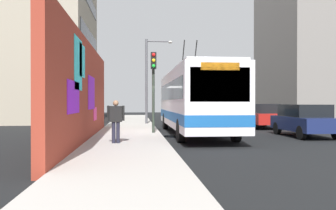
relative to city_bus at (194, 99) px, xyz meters
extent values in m
plane|color=black|center=(0.45, 1.80, -1.87)|extent=(80.00, 80.00, 0.00)
cube|color=#ADA8A0|center=(0.45, 3.40, -1.79)|extent=(48.00, 3.20, 0.15)
cube|color=maroon|center=(-3.23, 5.15, 0.25)|extent=(14.63, 0.30, 4.23)
cube|color=#F2338C|center=(-1.04, 4.99, -0.73)|extent=(1.20, 0.02, 0.63)
cube|color=#8C19D8|center=(-7.03, 4.99, -0.02)|extent=(2.14, 0.02, 1.02)
cube|color=#33D8E5|center=(-5.23, 4.99, 1.33)|extent=(1.34, 0.02, 1.18)
cube|color=#33D8E5|center=(-6.12, 4.99, 1.12)|extent=(1.59, 0.02, 1.77)
cube|color=#8C19D8|center=(-2.44, 4.99, 0.24)|extent=(2.20, 0.02, 1.44)
cube|color=#9E937F|center=(14.23, 11.00, 4.90)|extent=(12.73, 7.64, 13.54)
cube|color=black|center=(14.23, 7.16, 2.53)|extent=(10.82, 0.04, 1.10)
cube|color=black|center=(14.23, 7.16, 5.73)|extent=(10.82, 0.04, 1.10)
cube|color=black|center=(14.23, 7.16, 8.93)|extent=(10.82, 0.04, 1.10)
cube|color=gray|center=(16.48, -15.20, 6.70)|extent=(11.17, 8.85, 17.14)
cube|color=silver|center=(0.01, 0.00, -0.02)|extent=(11.59, 2.60, 2.79)
cube|color=silver|center=(0.01, 0.00, 1.44)|extent=(11.12, 2.39, 0.12)
cube|color=#1959A5|center=(0.01, 0.00, -0.87)|extent=(11.61, 2.62, 0.44)
cube|color=black|center=(-5.77, 0.00, 0.47)|extent=(0.04, 2.21, 1.26)
cube|color=black|center=(0.01, 0.00, 0.40)|extent=(10.66, 2.63, 0.89)
cube|color=orange|center=(-5.76, 0.00, 1.13)|extent=(0.06, 1.43, 0.28)
cylinder|color=black|center=(1.74, -0.35, 2.28)|extent=(1.43, 0.06, 2.00)
cylinder|color=black|center=(1.74, 0.35, 2.28)|extent=(1.43, 0.06, 2.00)
cylinder|color=black|center=(-3.70, -1.18, -1.37)|extent=(1.00, 0.28, 1.00)
cylinder|color=black|center=(-3.70, 1.18, -1.37)|extent=(1.00, 0.28, 1.00)
cylinder|color=black|center=(3.71, -1.18, -1.37)|extent=(1.00, 0.28, 1.00)
cylinder|color=black|center=(3.71, 1.18, -1.37)|extent=(1.00, 0.28, 1.00)
cube|color=navy|center=(-1.74, -5.20, -1.22)|extent=(4.12, 1.87, 0.66)
cube|color=black|center=(-1.66, -5.20, -0.59)|extent=(2.47, 1.68, 0.60)
cylinder|color=black|center=(-3.10, -4.36, -1.55)|extent=(0.64, 0.22, 0.64)
cylinder|color=black|center=(-0.39, -6.04, -1.55)|extent=(0.64, 0.22, 0.64)
cylinder|color=black|center=(-0.39, -4.36, -1.55)|extent=(0.64, 0.22, 0.64)
cube|color=#B21E19|center=(4.44, -5.20, -1.22)|extent=(4.70, 1.92, 0.66)
cube|color=black|center=(4.54, -5.20, -0.59)|extent=(2.82, 1.72, 0.60)
cylinder|color=black|center=(2.89, -6.06, -1.55)|extent=(0.64, 0.22, 0.64)
cylinder|color=black|center=(2.89, -4.34, -1.55)|extent=(0.64, 0.22, 0.64)
cylinder|color=black|center=(6.00, -6.06, -1.55)|extent=(0.64, 0.22, 0.64)
cylinder|color=black|center=(6.00, -4.34, -1.55)|extent=(0.64, 0.22, 0.64)
cylinder|color=#1E1E2D|center=(-4.90, 3.71, -1.32)|extent=(0.14, 0.14, 0.80)
cylinder|color=#1E1E2D|center=(-4.90, 3.88, -1.32)|extent=(0.14, 0.14, 0.80)
cube|color=black|center=(-4.90, 3.80, -0.62)|extent=(0.22, 0.47, 0.60)
cylinder|color=black|center=(-4.90, 3.51, -0.59)|extent=(0.09, 0.09, 0.57)
cylinder|color=black|center=(-4.90, 4.08, -0.59)|extent=(0.09, 0.09, 0.57)
sphere|color=#936B4C|center=(-4.90, 3.80, -0.21)|extent=(0.22, 0.22, 0.22)
cube|color=black|center=(-4.90, 4.15, -0.87)|extent=(0.14, 0.10, 0.24)
cylinder|color=#2D382D|center=(-0.45, 2.15, 0.32)|extent=(0.14, 0.14, 4.07)
cube|color=black|center=(-0.67, 2.15, 1.90)|extent=(0.20, 0.28, 0.84)
sphere|color=red|center=(-0.78, 2.15, 2.18)|extent=(0.18, 0.18, 0.18)
sphere|color=yellow|center=(-0.78, 2.15, 1.90)|extent=(0.18, 0.18, 0.18)
sphere|color=green|center=(-0.78, 2.15, 1.62)|extent=(0.18, 0.18, 0.18)
cylinder|color=#4C4C51|center=(7.37, 2.25, 1.34)|extent=(0.18, 0.18, 6.11)
cylinder|color=#4C4C51|center=(7.37, 1.38, 4.25)|extent=(0.10, 1.74, 0.10)
ellipsoid|color=silver|center=(7.37, 0.51, 4.20)|extent=(0.44, 0.28, 0.20)
cylinder|color=black|center=(-1.01, 1.20, -1.86)|extent=(1.35, 1.35, 0.00)
camera|label=1|loc=(-18.40, 3.07, -0.17)|focal=38.00mm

